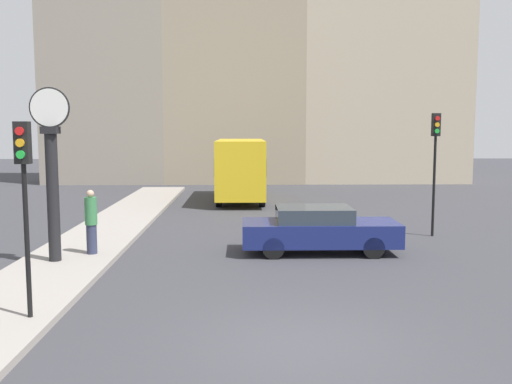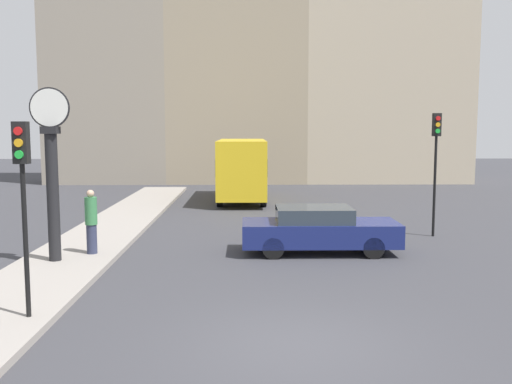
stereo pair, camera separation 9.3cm
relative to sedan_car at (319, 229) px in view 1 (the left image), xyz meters
name	(u,v)px [view 1 (the left image)]	position (x,y,z in m)	size (l,w,h in m)	color
ground_plane	(300,345)	(-1.25, -7.19, -0.69)	(120.00, 120.00, 0.00)	#38383D
sidewalk_corner	(113,226)	(-6.96, 4.24, -0.62)	(2.50, 26.86, 0.15)	gray
building_row	(262,47)	(-0.88, 22.91, 8.40)	(28.15, 5.00, 19.08)	gray
sedan_car	(319,229)	(0.00, 0.00, 0.00)	(4.54, 1.78, 1.36)	navy
bus_distant	(241,167)	(-2.33, 12.14, 1.04)	(2.32, 7.01, 3.06)	gold
traffic_light_near	(24,178)	(-6.17, -6.06, 2.04)	(0.26, 0.24, 3.61)	black
traffic_light_far	(435,149)	(4.21, 2.51, 2.25)	(0.26, 0.24, 4.14)	black
street_clock	(52,175)	(-7.19, -1.49, 1.74)	(1.04, 0.41, 4.54)	black
pedestrian_green_hoodie	(91,222)	(-6.44, -0.65, 0.36)	(0.34, 0.34, 1.79)	#2D334C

